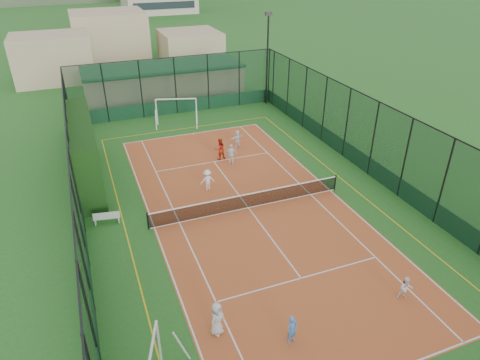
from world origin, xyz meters
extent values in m
plane|color=#226422|center=(0.00, 0.00, 0.00)|extent=(300.00, 300.00, 0.00)
cube|color=#AD5326|center=(0.00, 0.00, 0.01)|extent=(11.17, 23.97, 0.01)
cube|color=black|center=(-8.30, 6.94, 2.01)|extent=(1.38, 9.18, 4.02)
imported|color=silver|center=(-4.57, -7.96, 0.76)|extent=(0.88, 0.82, 1.50)
imported|color=#4F8DE1|center=(-2.06, -9.41, 0.65)|extent=(0.53, 0.42, 1.27)
imported|color=white|center=(3.54, -9.11, 0.57)|extent=(0.67, 0.61, 1.12)
imported|color=white|center=(-1.56, 2.86, 0.69)|extent=(0.89, 0.52, 1.37)
imported|color=white|center=(1.03, 5.65, 0.75)|extent=(0.93, 0.56, 1.48)
imported|color=white|center=(2.44, 8.19, 0.67)|extent=(1.28, 0.84, 1.32)
imported|color=red|center=(0.54, 6.68, 0.79)|extent=(0.81, 0.66, 1.56)
sphere|color=#CCE033|center=(0.27, 1.32, 0.04)|extent=(0.07, 0.07, 0.07)
sphere|color=#CCE033|center=(0.83, 1.27, 0.04)|extent=(0.07, 0.07, 0.07)
sphere|color=#CCE033|center=(1.76, 0.94, 0.04)|extent=(0.07, 0.07, 0.07)
sphere|color=#CCE033|center=(2.01, 1.24, 0.04)|extent=(0.07, 0.07, 0.07)
sphere|color=#CCE033|center=(-1.71, 0.53, 0.04)|extent=(0.07, 0.07, 0.07)
camera|label=1|loc=(-8.03, -19.31, 13.47)|focal=32.00mm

